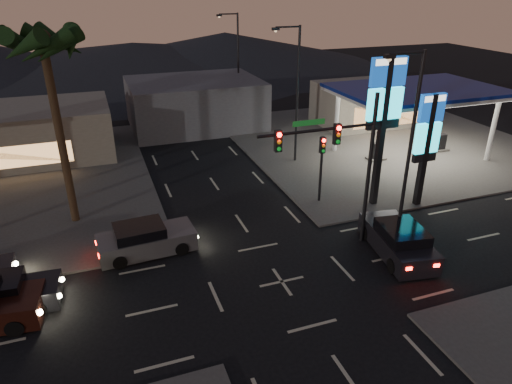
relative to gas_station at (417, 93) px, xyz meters
name	(u,v)px	position (x,y,z in m)	size (l,w,h in m)	color
ground	(282,282)	(-16.00, -12.00, -5.08)	(140.00, 140.00, 0.00)	black
corner_lot_ne	(379,141)	(0.00, 4.00, -5.02)	(24.00, 24.00, 0.12)	#47443F
gas_station	(417,93)	(0.00, 0.00, 0.00)	(12.20, 8.20, 5.47)	silver
convenience_store	(370,104)	(2.00, 9.00, -3.08)	(10.00, 6.00, 4.00)	#726B5B
pylon_sign_tall	(385,104)	(-7.50, -6.50, 1.31)	(2.20, 0.35, 9.00)	black
pylon_sign_short	(428,134)	(-5.00, -7.50, -0.42)	(1.60, 0.35, 7.00)	black
traffic_signal_mast	(340,153)	(-12.24, -10.01, 0.15)	(6.10, 0.39, 8.00)	black
pedestal_signal	(322,159)	(-10.50, -5.02, -2.16)	(0.32, 0.39, 4.30)	black
streetlight_near	(407,143)	(-9.21, -11.00, 0.64)	(2.14, 0.25, 10.00)	black
streetlight_mid	(295,88)	(-9.21, 2.00, 0.64)	(2.14, 0.25, 10.00)	black
streetlight_far	(236,59)	(-9.21, 16.00, 0.64)	(2.14, 0.25, 10.00)	black
palm_a	(45,54)	(-25.00, -2.50, 4.35)	(4.41, 4.41, 10.86)	black
building_far_west	(2,135)	(-30.00, 10.00, -3.08)	(16.00, 8.00, 4.00)	#726B5B
building_far_mid	(195,103)	(-14.00, 14.00, -2.88)	(12.00, 9.00, 4.40)	#4C4C51
hill_right	(225,48)	(-1.00, 48.00, -2.58)	(50.00, 50.00, 5.00)	black
hill_center	(134,56)	(-16.00, 48.00, -3.08)	(60.00, 60.00, 4.00)	black
car_lane_a_front	(2,295)	(-27.87, -9.72, -4.39)	(4.69, 2.22, 1.49)	black
car_lane_b_front	(145,240)	(-21.57, -7.27, -4.33)	(5.09, 2.37, 1.62)	#575759
suv_station	(398,240)	(-9.51, -11.77, -4.30)	(2.91, 5.33, 1.69)	black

